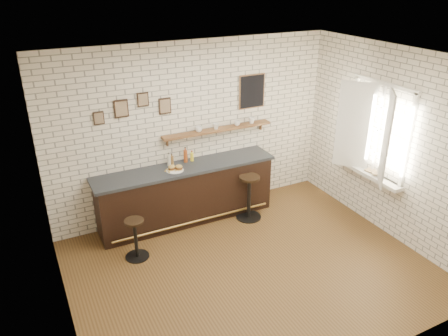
{
  "coord_description": "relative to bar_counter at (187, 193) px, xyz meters",
  "views": [
    {
      "loc": [
        -2.67,
        -4.47,
        3.99
      ],
      "look_at": [
        0.02,
        0.9,
        1.25
      ],
      "focal_mm": 35.0,
      "sensor_mm": 36.0,
      "label": 1
    }
  ],
  "objects": [
    {
      "name": "ground",
      "position": [
        0.3,
        -1.7,
        -0.51
      ],
      "size": [
        5.0,
        5.0,
        0.0
      ],
      "primitive_type": "plane",
      "color": "brown",
      "rests_on": "ground"
    },
    {
      "name": "bar_counter",
      "position": [
        0.0,
        0.0,
        0.0
      ],
      "size": [
        3.1,
        0.65,
        1.01
      ],
      "color": "black",
      "rests_on": "ground"
    },
    {
      "name": "sandwich_plate",
      "position": [
        -0.21,
        -0.07,
        0.51
      ],
      "size": [
        0.28,
        0.28,
        0.01
      ],
      "primitive_type": "cylinder",
      "color": "white",
      "rests_on": "bar_counter"
    },
    {
      "name": "ciabatta_sandwich",
      "position": [
        -0.2,
        -0.07,
        0.55
      ],
      "size": [
        0.26,
        0.19,
        0.08
      ],
      "color": "tan",
      "rests_on": "sandwich_plate"
    },
    {
      "name": "potato_chips",
      "position": [
        -0.23,
        -0.07,
        0.52
      ],
      "size": [
        0.26,
        0.18,
        0.0
      ],
      "color": "gold",
      "rests_on": "sandwich_plate"
    },
    {
      "name": "bitters_bottle_brown",
      "position": [
        -0.17,
        0.17,
        0.58
      ],
      "size": [
        0.06,
        0.06,
        0.2
      ],
      "color": "brown",
      "rests_on": "bar_counter"
    },
    {
      "name": "bitters_bottle_white",
      "position": [
        -0.22,
        0.17,
        0.59
      ],
      "size": [
        0.06,
        0.06,
        0.22
      ],
      "color": "beige",
      "rests_on": "bar_counter"
    },
    {
      "name": "bitters_bottle_amber",
      "position": [
        0.08,
        0.17,
        0.61
      ],
      "size": [
        0.06,
        0.06,
        0.27
      ],
      "color": "#A04419",
      "rests_on": "bar_counter"
    },
    {
      "name": "condiment_bottle_yellow",
      "position": [
        0.19,
        0.17,
        0.58
      ],
      "size": [
        0.06,
        0.06,
        0.18
      ],
      "color": "yellow",
      "rests_on": "bar_counter"
    },
    {
      "name": "bar_stool_left",
      "position": [
        -1.1,
        -0.68,
        -0.16
      ],
      "size": [
        0.36,
        0.36,
        0.65
      ],
      "color": "black",
      "rests_on": "ground"
    },
    {
      "name": "bar_stool_right",
      "position": [
        0.99,
        -0.42,
        -0.08
      ],
      "size": [
        0.44,
        0.44,
        0.8
      ],
      "color": "black",
      "rests_on": "ground"
    },
    {
      "name": "wall_shelf",
      "position": [
        0.7,
        0.2,
        0.97
      ],
      "size": [
        2.0,
        0.18,
        0.18
      ],
      "color": "brown",
      "rests_on": "ground"
    },
    {
      "name": "shelf_cup_a",
      "position": [
        0.34,
        0.2,
        1.04
      ],
      "size": [
        0.16,
        0.16,
        0.1
      ],
      "primitive_type": "imported",
      "rotation": [
        0.0,
        0.0,
        0.4
      ],
      "color": "white",
      "rests_on": "wall_shelf"
    },
    {
      "name": "shelf_cup_b",
      "position": [
        0.66,
        0.2,
        1.04
      ],
      "size": [
        0.15,
        0.15,
        0.1
      ],
      "primitive_type": "imported",
      "rotation": [
        0.0,
        0.0,
        0.6
      ],
      "color": "white",
      "rests_on": "wall_shelf"
    },
    {
      "name": "shelf_cup_c",
      "position": [
        1.07,
        0.2,
        1.04
      ],
      "size": [
        0.11,
        0.11,
        0.09
      ],
      "primitive_type": "imported",
      "rotation": [
        0.0,
        0.0,
        1.53
      ],
      "color": "white",
      "rests_on": "wall_shelf"
    },
    {
      "name": "shelf_cup_d",
      "position": [
        1.36,
        0.2,
        1.04
      ],
      "size": [
        0.12,
        0.12,
        0.1
      ],
      "primitive_type": "imported",
      "rotation": [
        0.0,
        0.0,
        0.12
      ],
      "color": "white",
      "rests_on": "wall_shelf"
    },
    {
      "name": "back_wall_decor",
      "position": [
        0.52,
        0.28,
        1.54
      ],
      "size": [
        2.96,
        0.02,
        0.56
      ],
      "color": "black",
      "rests_on": "ground"
    },
    {
      "name": "window_sill",
      "position": [
        2.7,
        -1.4,
        0.39
      ],
      "size": [
        0.2,
        1.35,
        0.06
      ],
      "color": "white",
      "rests_on": "ground"
    },
    {
      "name": "casement_window",
      "position": [
        2.66,
        -1.4,
        1.14
      ],
      "size": [
        0.4,
        1.3,
        1.56
      ],
      "color": "white",
      "rests_on": "ground"
    },
    {
      "name": "book_lower",
      "position": [
        2.68,
        -1.45,
        0.44
      ],
      "size": [
        0.23,
        0.28,
        0.02
      ],
      "primitive_type": "imported",
      "rotation": [
        0.0,
        0.0,
        0.2
      ],
      "color": "tan",
      "rests_on": "window_sill"
    },
    {
      "name": "book_upper",
      "position": [
        2.68,
        -1.47,
        0.46
      ],
      "size": [
        0.25,
        0.27,
        0.02
      ],
      "primitive_type": "imported",
      "rotation": [
        0.0,
        0.0,
        -0.55
      ],
      "color": "tan",
      "rests_on": "book_lower"
    }
  ]
}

